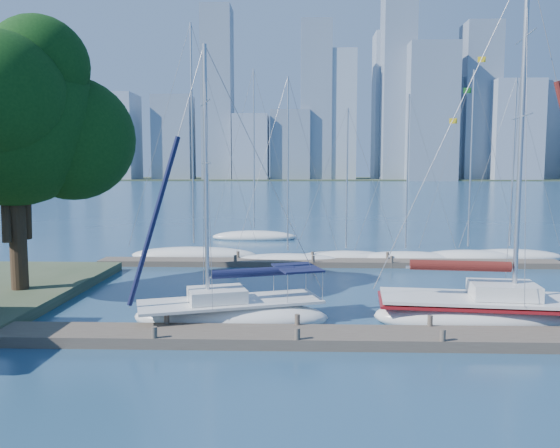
{
  "coord_description": "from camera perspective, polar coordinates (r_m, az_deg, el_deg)",
  "views": [
    {
      "loc": [
        -0.0,
        -19.32,
        6.28
      ],
      "look_at": [
        -0.76,
        4.0,
        3.93
      ],
      "focal_mm": 35.0,
      "sensor_mm": 36.0,
      "label": 1
    }
  ],
  "objects": [
    {
      "name": "far_shore",
      "position": [
        339.38,
        1.87,
        4.69
      ],
      "size": [
        800.0,
        100.0,
        1.5
      ],
      "primitive_type": "cube",
      "color": "#38472D",
      "rests_on": "ground"
    },
    {
      "name": "far_dock",
      "position": [
        35.9,
        5.04,
        -4.06
      ],
      "size": [
        30.0,
        1.8,
        0.36
      ],
      "primitive_type": "cube",
      "color": "#4B4037",
      "rests_on": "ground"
    },
    {
      "name": "tree",
      "position": [
        28.92,
        -26.11,
        10.03
      ],
      "size": [
        10.55,
        9.58,
        13.25
      ],
      "color": "black",
      "rests_on": "ground"
    },
    {
      "name": "bg_boat_5",
      "position": [
        41.19,
        22.83,
        -3.11
      ],
      "size": [
        7.55,
        3.13,
        12.76
      ],
      "rotation": [
        0.0,
        0.0,
        0.13
      ],
      "color": "silver",
      "rests_on": "ground"
    },
    {
      "name": "ground",
      "position": [
        20.32,
        1.82,
        -12.26
      ],
      "size": [
        700.0,
        700.0,
        0.0
      ],
      "primitive_type": "plane",
      "color": "navy",
      "rests_on": "ground"
    },
    {
      "name": "bg_boat_4",
      "position": [
        39.67,
        19.02,
        -3.28
      ],
      "size": [
        6.96,
        2.75,
        13.23
      ],
      "rotation": [
        0.0,
        0.0,
        0.08
      ],
      "color": "silver",
      "rests_on": "ground"
    },
    {
      "name": "skyline",
      "position": [
        312.0,
        6.37,
        11.0
      ],
      "size": [
        502.79,
        51.31,
        117.54
      ],
      "color": "gray",
      "rests_on": "ground"
    },
    {
      "name": "bg_boat_3",
      "position": [
        38.32,
        12.97,
        -3.48
      ],
      "size": [
        7.31,
        2.91,
        11.57
      ],
      "rotation": [
        0.0,
        0.0,
        0.13
      ],
      "color": "silver",
      "rests_on": "ground"
    },
    {
      "name": "sailboat_navy",
      "position": [
        22.59,
        -5.19,
        -8.02
      ],
      "size": [
        8.39,
        4.96,
        11.65
      ],
      "rotation": [
        0.0,
        0.0,
        0.32
      ],
      "color": "silver",
      "rests_on": "ground"
    },
    {
      "name": "bg_boat_6",
      "position": [
        49.06,
        -2.7,
        -1.26
      ],
      "size": [
        7.8,
        3.43,
        15.37
      ],
      "rotation": [
        0.0,
        0.0,
        -0.15
      ],
      "color": "silver",
      "rests_on": "ground"
    },
    {
      "name": "bg_boat_0",
      "position": [
        38.96,
        -8.96,
        -3.14
      ],
      "size": [
        9.23,
        4.47,
        16.55
      ],
      "rotation": [
        0.0,
        0.0,
        0.24
      ],
      "color": "silver",
      "rests_on": "ground"
    },
    {
      "name": "sailboat_maroon",
      "position": [
        24.0,
        20.83,
        -7.06
      ],
      "size": [
        9.4,
        3.95,
        14.93
      ],
      "rotation": [
        0.0,
        0.0,
        -0.11
      ],
      "color": "silver",
      "rests_on": "ground"
    },
    {
      "name": "bg_boat_2",
      "position": [
        38.01,
        6.91,
        -3.46
      ],
      "size": [
        6.92,
        2.23,
        10.7
      ],
      "rotation": [
        0.0,
        0.0,
        0.04
      ],
      "color": "silver",
      "rests_on": "ground"
    },
    {
      "name": "near_dock",
      "position": [
        20.26,
        1.82,
        -11.72
      ],
      "size": [
        26.0,
        2.0,
        0.4
      ],
      "primitive_type": "cube",
      "color": "#4B4037",
      "rests_on": "ground"
    },
    {
      "name": "bg_boat_1",
      "position": [
        36.73,
        0.82,
        -3.73
      ],
      "size": [
        7.37,
        4.2,
        12.58
      ],
      "rotation": [
        0.0,
        0.0,
        0.35
      ],
      "color": "silver",
      "rests_on": "ground"
    }
  ]
}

